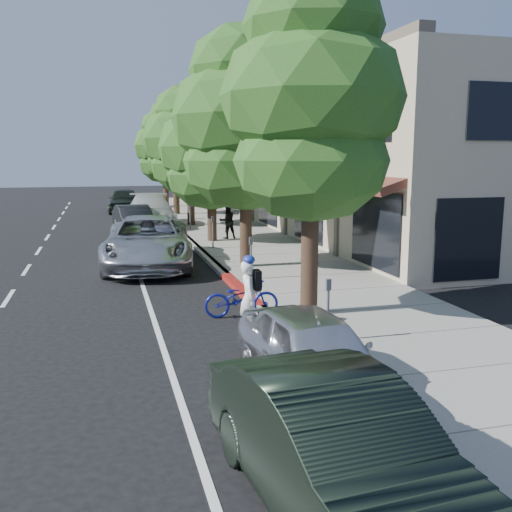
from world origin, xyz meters
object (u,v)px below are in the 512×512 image
object	(u,v)px
street_tree_5	(165,147)
street_tree_2	(211,149)
street_tree_3	(190,141)
pedestrian	(227,221)
cyclist	(249,297)
silver_suv	(148,242)
street_tree_4	(175,141)
dark_sedan	(134,220)
dark_suv_far	(124,200)
bicycle	(242,298)
near_car_a	(313,353)
near_car_b	(337,451)
street_tree_1	(246,121)
white_pickup	(151,212)
street_tree_0	(312,102)

from	to	relation	value
street_tree_5	street_tree_2	bearing A→B (deg)	-90.00
street_tree_3	pedestrian	bearing A→B (deg)	-82.04
cyclist	silver_suv	xyz separation A→B (m)	(-1.50, 8.13, 0.07)
street_tree_4	street_tree_5	xyz separation A→B (m)	(0.00, 6.00, -0.23)
cyclist	dark_sedan	distance (m)	16.45
dark_suv_far	pedestrian	world-z (taller)	pedestrian
bicycle	near_car_a	bearing A→B (deg)	-174.18
street_tree_4	near_car_a	distance (m)	28.28
bicycle	near_car_b	bearing A→B (deg)	178.92
silver_suv	dark_suv_far	xyz separation A→B (m)	(0.00, 19.90, -0.05)
street_tree_3	dark_sedan	bearing A→B (deg)	-144.05
dark_sedan	dark_suv_far	bearing A→B (deg)	83.14
street_tree_1	white_pickup	xyz separation A→B (m)	(-2.12, 11.96, -4.00)
bicycle	dark_sedan	world-z (taller)	dark_sedan
street_tree_5	pedestrian	bearing A→B (deg)	-87.47
street_tree_2	dark_suv_far	world-z (taller)	street_tree_2
dark_suv_far	pedestrian	size ratio (longest dim) A/B	3.05
cyclist	street_tree_0	bearing A→B (deg)	-60.09
street_tree_0	white_pickup	bearing A→B (deg)	96.75
near_car_b	street_tree_4	bearing A→B (deg)	79.93
pedestrian	street_tree_1	bearing A→B (deg)	74.67
white_pickup	near_car_a	distance (m)	21.93
dark_sedan	near_car_b	size ratio (longest dim) A/B	0.97
dark_sedan	white_pickup	xyz separation A→B (m)	(0.98, 2.21, 0.17)
street_tree_5	pedestrian	size ratio (longest dim) A/B	4.61
street_tree_5	bicycle	world-z (taller)	street_tree_5
near_car_a	near_car_b	size ratio (longest dim) A/B	0.89
street_tree_2	pedestrian	xyz separation A→B (m)	(0.77, 0.46, -3.12)
street_tree_0	dark_sedan	bearing A→B (deg)	101.13
street_tree_0	bicycle	bearing A→B (deg)	156.91
silver_suv	street_tree_3	bearing A→B (deg)	79.41
near_car_a	pedestrian	size ratio (longest dim) A/B	2.53
street_tree_0	white_pickup	world-z (taller)	street_tree_0
near_car_b	street_tree_3	bearing A→B (deg)	78.92
street_tree_3	silver_suv	world-z (taller)	street_tree_3
cyclist	dark_suv_far	bearing A→B (deg)	11.49
pedestrian	bicycle	bearing A→B (deg)	70.82
silver_suv	white_pickup	world-z (taller)	white_pickup
street_tree_2	street_tree_5	distance (m)	18.00
street_tree_1	bicycle	size ratio (longest dim) A/B	4.49
street_tree_0	near_car_b	xyz separation A→B (m)	(-2.28, -7.00, -4.20)
street_tree_0	street_tree_1	xyz separation A→B (m)	(0.00, 6.00, -0.06)
street_tree_4	dark_suv_far	size ratio (longest dim) A/B	1.56
street_tree_2	near_car_b	xyz separation A→B (m)	(-2.28, -19.00, -3.31)
dark_sedan	near_car_a	size ratio (longest dim) A/B	1.09
white_pickup	dark_suv_far	distance (m)	9.49
cyclist	dark_sedan	bearing A→B (deg)	13.66
street_tree_3	white_pickup	bearing A→B (deg)	-178.94
cyclist	silver_suv	world-z (taller)	silver_suv
bicycle	white_pickup	world-z (taller)	white_pickup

